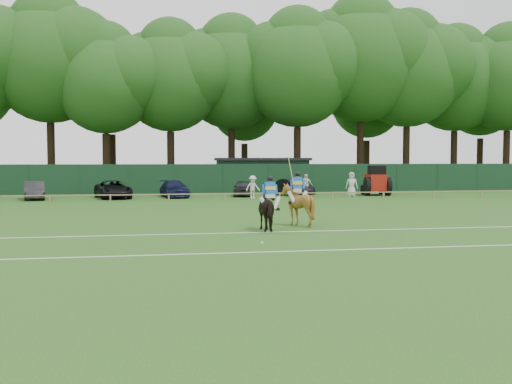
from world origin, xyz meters
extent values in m
plane|color=#1E4C14|center=(0.00, 0.00, 0.00)|extent=(160.00, 160.00, 0.00)
imported|color=black|center=(0.46, -0.42, 0.85)|extent=(1.00, 2.04, 1.69)
imported|color=brown|center=(2.03, 1.18, 0.93)|extent=(1.90, 2.03, 1.87)
imported|color=#2C2C2E|center=(-12.53, 21.02, 0.65)|extent=(2.09, 4.15, 1.31)
imported|color=black|center=(-6.99, 21.38, 0.66)|extent=(3.24, 5.16, 1.33)
imported|color=#13173B|center=(-2.43, 21.83, 0.64)|extent=(2.34, 4.58, 1.27)
imported|color=#29292B|center=(2.97, 22.22, 0.63)|extent=(2.10, 3.89, 1.26)
imported|color=black|center=(7.00, 21.94, 0.67)|extent=(2.77, 4.32, 1.34)
imported|color=silver|center=(3.24, 19.34, 0.85)|extent=(1.21, 0.87, 1.70)
imported|color=white|center=(7.63, 20.51, 0.89)|extent=(1.12, 0.66, 1.79)
imported|color=silver|center=(11.29, 20.28, 0.95)|extent=(1.05, 0.81, 1.91)
cube|color=silver|center=(0.46, -0.42, 1.43)|extent=(0.37, 0.28, 0.18)
cube|color=blue|center=(0.46, -0.42, 1.75)|extent=(0.41, 0.32, 0.51)
cube|color=yellow|center=(0.46, -0.42, 1.73)|extent=(0.44, 0.31, 0.18)
sphere|color=black|center=(0.46, -0.42, 2.12)|extent=(0.25, 0.25, 0.25)
cylinder|color=silver|center=(0.72, -0.46, 1.13)|extent=(0.42, 0.35, 0.59)
cylinder|color=silver|center=(0.20, -0.49, 1.13)|extent=(0.42, 0.33, 0.59)
cube|color=silver|center=(2.03, 1.18, 1.57)|extent=(0.42, 0.35, 0.18)
cube|color=blue|center=(2.03, 1.18, 1.89)|extent=(0.47, 0.40, 0.51)
cube|color=yellow|center=(2.03, 1.18, 1.87)|extent=(0.49, 0.39, 0.18)
sphere|color=black|center=(2.03, 1.18, 2.26)|extent=(0.25, 0.25, 0.25)
cylinder|color=silver|center=(2.27, 1.06, 1.27)|extent=(0.45, 0.30, 0.59)
cylinder|color=silver|center=(1.77, 1.20, 1.27)|extent=(0.40, 0.42, 0.59)
cylinder|color=tan|center=(1.76, 1.31, 2.44)|extent=(0.13, 0.63, 1.17)
sphere|color=silver|center=(-0.61, -4.25, 0.04)|extent=(0.09, 0.09, 0.09)
cube|color=silver|center=(0.00, -6.00, 0.01)|extent=(60.00, 0.10, 0.01)
cube|color=silver|center=(0.00, -1.00, 0.01)|extent=(60.00, 0.10, 0.01)
cube|color=#997F5B|center=(0.00, 18.00, 0.45)|extent=(62.00, 0.08, 0.08)
cube|color=#14351E|center=(0.00, 27.00, 1.25)|extent=(92.00, 0.04, 2.50)
cube|color=#14331E|center=(6.00, 30.00, 1.40)|extent=(8.00, 4.00, 2.80)
cube|color=black|center=(6.00, 30.00, 2.92)|extent=(8.40, 4.40, 0.24)
cube|color=#9D1A0E|center=(13.73, 21.50, 1.05)|extent=(1.60, 2.55, 1.30)
cube|color=black|center=(13.68, 21.10, 1.95)|extent=(1.36, 1.45, 0.90)
cylinder|color=black|center=(12.80, 20.91, 0.75)|extent=(0.49, 1.53, 1.50)
cylinder|color=black|center=(14.49, 20.70, 0.75)|extent=(0.49, 1.53, 1.50)
cylinder|color=black|center=(13.12, 22.59, 0.40)|extent=(0.40, 0.83, 0.80)
cylinder|color=black|center=(14.61, 22.40, 0.40)|extent=(0.40, 0.83, 0.80)
camera|label=1|loc=(-4.52, -24.40, 2.94)|focal=42.00mm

